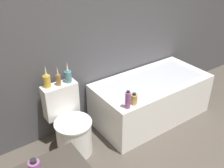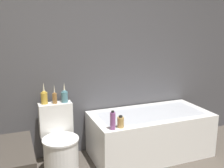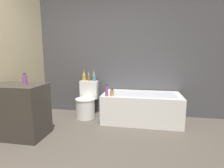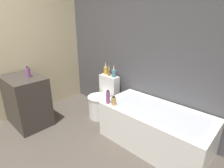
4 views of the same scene
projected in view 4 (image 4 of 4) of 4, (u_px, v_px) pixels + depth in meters
The scene contains 11 objects.
wall_back_tiled at pixel (132, 48), 2.99m from camera, with size 6.40×0.06×2.60m.
wall_left_painted at pixel (14, 47), 3.07m from camera, with size 0.06×6.40×2.60m.
bathtub at pixel (155, 127), 2.53m from camera, with size 1.53×0.77×0.56m.
toilet at pixel (102, 101), 3.31m from camera, with size 0.41×0.57×0.76m.
vanity_counter at pixel (27, 101), 3.02m from camera, with size 0.78×0.54×0.86m.
soap_bottle_glass at pixel (28, 72), 2.86m from camera, with size 0.07×0.07×0.18m.
vase_gold at pixel (106, 70), 3.35m from camera, with size 0.08×0.08×0.26m.
vase_silver at pixel (109, 72), 3.26m from camera, with size 0.05×0.05×0.23m.
vase_bronze at pixel (114, 73), 3.19m from camera, with size 0.08×0.08×0.24m.
shampoo_bottle_tall at pixel (108, 97), 2.60m from camera, with size 0.06×0.06×0.21m.
shampoo_bottle_short at pixel (114, 101), 2.56m from camera, with size 0.07×0.07×0.14m.
Camera 4 is at (1.83, -0.27, 1.75)m, focal length 28.00 mm.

